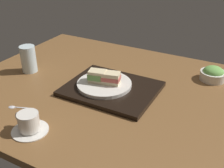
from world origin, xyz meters
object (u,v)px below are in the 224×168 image
Objects in this scene: sandwich_far at (97,76)px; teaspoon at (15,107)px; sandwich_plate at (104,84)px; drinking_glass at (28,59)px; salad_bowl at (213,74)px; sandwich_near at (111,78)px; coffee_cup at (29,123)px.

sandwich_far is 34.89cm from teaspoon.
drinking_glass is at bearing 2.06° from sandwich_plate.
teaspoon is at bearing 123.04° from drinking_glass.
sandwich_plate is 49.82cm from salad_bowl.
sandwich_near is at bearing 40.49° from salad_bowl.
coffee_cup is 48.03cm from drinking_glass.
drinking_glass reaches higher than sandwich_near.
sandwich_far is at bearing 11.90° from sandwich_near.
sandwich_near is at bearing -131.76° from teaspoon.
sandwich_far is 37.79cm from drinking_glass.
sandwich_near is 43.66cm from drinking_glass.
drinking_glass is (37.78, 0.85, 0.40)cm from sandwich_far.
sandwich_near is 0.66× the size of drinking_glass.
salad_bowl is 0.90× the size of coffee_cup.
sandwich_plate is 40.89cm from drinking_glass.
drinking_glass reaches higher than coffee_cup.
salad_bowl is at bearing -142.63° from sandwich_far.
coffee_cup reaches higher than teaspoon.
salad_bowl is at bearing -124.67° from coffee_cup.
sandwich_far is 36.51cm from coffee_cup.
drinking_glass is (43.61, 2.08, 0.46)cm from sandwich_near.
sandwich_far is (2.92, 0.62, 3.35)cm from sandwich_plate.
drinking_glass is at bearing 22.37° from salad_bowl.
sandwich_near is 0.67× the size of coffee_cup.
drinking_glass is 1.27× the size of teaspoon.
teaspoon is (23.10, 28.52, -2.27)cm from sandwich_plate.
salad_bowl reaches higher than teaspoon.
teaspoon is (14.96, -8.11, -2.73)cm from coffee_cup.
coffee_cup is (5.22, 36.01, -2.89)cm from sandwich_far.
salad_bowl is at bearing -157.63° from drinking_glass.
drinking_glass is at bearing 2.73° from sandwich_near.
salad_bowl is 0.89× the size of drinking_glass.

